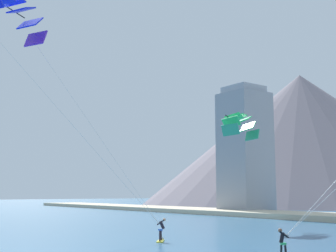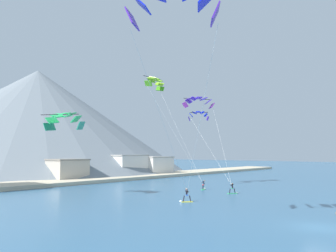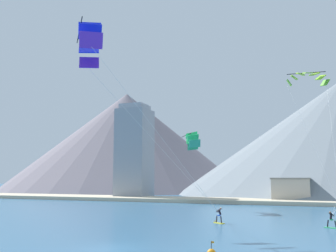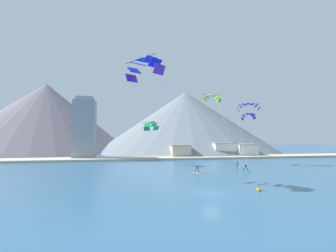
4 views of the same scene
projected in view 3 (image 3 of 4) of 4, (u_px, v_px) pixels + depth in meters
The scene contains 10 objects.
ground_plane at pixel (112, 249), 25.46m from camera, with size 400.00×400.00×0.00m, color #336084.
kitesurfer_near_lead at pixel (218, 218), 39.78m from camera, with size 1.58×1.44×1.73m.
kitesurfer_near_trail at pixel (334, 224), 35.66m from camera, with size 1.68×1.29×1.67m.
parafoil_kite_near_lead at pixel (90, 41), 38.90m from camera, with size 14.63×11.59×18.81m.
parafoil_kite_mid_center at pixel (307, 78), 52.26m from camera, with size 5.81×9.84×18.30m.
parafoil_kite_distant_high_outer at pixel (192, 139), 58.38m from camera, with size 4.45×6.28×2.63m.
shoreline_strip at pixel (240, 201), 71.40m from camera, with size 180.00×10.00×0.70m, color beige.
shore_building_harbour_front at pixel (291, 190), 71.96m from camera, with size 7.22×6.39×4.74m.
highrise_tower at pixel (134, 152), 85.46m from camera, with size 7.00×7.00×21.47m.
mountain_peak_west_ridge at pixel (126, 141), 146.87m from camera, with size 92.48×92.48×37.79m.
Camera 3 is at (12.92, -23.29, 4.86)m, focal length 40.00 mm.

